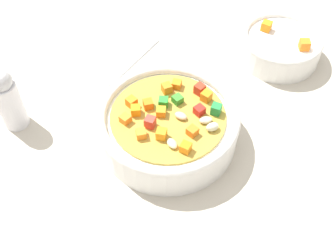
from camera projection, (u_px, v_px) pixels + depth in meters
The scene contains 5 objects.
ground_plane at pixel (168, 142), 59.05cm from camera, with size 140.00×140.00×2.00cm, color #BAB2A0.
soup_bowl_main at pixel (168, 125), 56.00cm from camera, with size 18.78×18.78×6.19cm.
spoon at pixel (110, 83), 64.47cm from camera, with size 9.18×20.52×0.80cm.
side_bowl_small at pixel (280, 46), 66.90cm from camera, with size 12.75×12.75×5.28cm.
pepper_shaker at pixel (8, 99), 56.24cm from camera, with size 3.47×3.47×9.81cm.
Camera 1 is at (-7.86, 34.62, 46.24)cm, focal length 45.23 mm.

